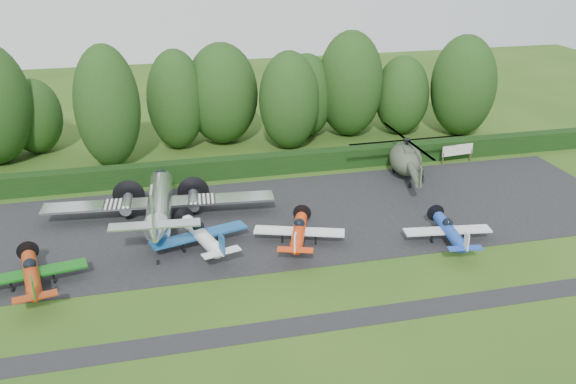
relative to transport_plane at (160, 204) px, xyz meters
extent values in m
plane|color=#264914|center=(6.41, -11.57, -1.77)|extent=(160.00, 160.00, 0.00)
cube|color=black|center=(6.41, -1.57, -1.77)|extent=(70.00, 18.00, 0.01)
cube|color=black|center=(6.41, -17.57, -1.77)|extent=(70.00, 2.00, 0.00)
cube|color=black|center=(6.41, 9.43, -1.77)|extent=(90.00, 1.60, 2.00)
cylinder|color=silver|center=(0.00, 0.30, -0.06)|extent=(2.07, 10.81, 2.07)
cone|color=silver|center=(0.00, 6.36, -0.06)|extent=(2.07, 1.35, 2.07)
cone|color=silver|center=(0.00, -6.18, 0.39)|extent=(2.07, 2.70, 2.07)
sphere|color=black|center=(0.00, 5.49, 0.39)|extent=(1.35, 1.35, 1.35)
cube|color=silver|center=(0.00, 1.20, -0.33)|extent=(19.82, 2.16, 0.20)
cube|color=white|center=(-3.60, 1.20, -0.22)|extent=(2.34, 2.25, 0.05)
cube|color=white|center=(3.60, 1.20, -0.22)|extent=(2.34, 2.25, 0.05)
cylinder|color=silver|center=(-2.88, 1.74, -0.55)|extent=(0.99, 2.88, 0.99)
cylinder|color=silver|center=(2.88, 1.74, -0.55)|extent=(0.99, 2.88, 0.99)
cylinder|color=black|center=(-2.88, 3.77, -0.55)|extent=(2.88, 0.03, 2.88)
cylinder|color=black|center=(2.88, 3.77, -0.55)|extent=(2.88, 0.03, 2.88)
cube|color=silver|center=(0.00, -6.90, 1.38)|extent=(6.76, 1.26, 0.13)
cube|color=silver|center=(0.00, -7.17, 2.64)|extent=(0.16, 1.98, 3.42)
cylinder|color=black|center=(-2.88, 1.38, -1.55)|extent=(0.23, 0.81, 0.81)
cylinder|color=black|center=(2.88, 1.38, -1.55)|extent=(0.23, 0.81, 0.81)
cylinder|color=black|center=(0.00, -7.26, -1.61)|extent=(0.16, 0.40, 0.40)
cylinder|color=#98310E|center=(-9.38, -8.81, -0.58)|extent=(1.04, 5.96, 1.04)
sphere|color=black|center=(-9.38, -8.16, -0.09)|extent=(0.91, 0.91, 0.91)
cube|color=#0E5E11|center=(-9.38, -8.27, -0.74)|extent=(7.58, 1.41, 0.15)
cube|color=#98310E|center=(-9.38, -12.39, -0.31)|extent=(2.82, 0.76, 0.11)
cube|color=#0E5E11|center=(-9.38, -12.49, 0.39)|extent=(0.11, 0.87, 1.41)
cylinder|color=black|center=(-9.38, -4.97, -0.58)|extent=(1.62, 0.02, 1.62)
cylinder|color=black|center=(-10.78, -8.49, -1.58)|extent=(0.15, 0.48, 0.48)
cylinder|color=black|center=(-7.97, -8.49, -1.58)|extent=(0.15, 0.48, 0.48)
cylinder|color=black|center=(-9.38, -6.00, -1.60)|extent=(0.13, 0.43, 0.43)
cylinder|color=white|center=(2.91, -5.69, -0.53)|extent=(1.08, 6.20, 1.08)
sphere|color=black|center=(2.91, -5.02, -0.02)|extent=(0.95, 0.95, 0.95)
cube|color=#164D89|center=(2.91, -5.13, -0.70)|extent=(7.89, 1.46, 0.16)
cube|color=white|center=(2.91, -9.41, -0.25)|extent=(2.93, 0.79, 0.11)
cube|color=#164D89|center=(2.91, -9.52, 0.48)|extent=(0.11, 0.90, 1.46)
cylinder|color=black|center=(2.91, -1.69, -0.53)|extent=(1.69, 0.02, 1.69)
cylinder|color=black|center=(1.44, -5.35, -1.57)|extent=(0.16, 0.50, 0.50)
cylinder|color=black|center=(4.37, -5.35, -1.57)|extent=(0.16, 0.50, 0.50)
cylinder|color=black|center=(2.91, -2.76, -1.59)|extent=(0.14, 0.45, 0.45)
cylinder|color=red|center=(10.49, -6.73, -0.63)|extent=(1.00, 5.71, 1.00)
sphere|color=black|center=(10.49, -6.11, -0.16)|extent=(0.87, 0.87, 0.87)
cube|color=white|center=(10.49, -6.21, -0.79)|extent=(7.26, 1.35, 0.15)
cube|color=red|center=(10.49, -10.16, -0.37)|extent=(2.70, 0.73, 0.10)
cube|color=white|center=(10.49, -10.26, 0.30)|extent=(0.10, 0.83, 1.35)
cylinder|color=black|center=(10.49, -3.05, -0.63)|extent=(1.56, 0.02, 1.56)
cylinder|color=black|center=(9.14, -6.42, -1.58)|extent=(0.15, 0.46, 0.46)
cylinder|color=black|center=(11.84, -6.42, -1.58)|extent=(0.15, 0.46, 0.46)
cylinder|color=black|center=(10.49, -4.03, -1.60)|extent=(0.12, 0.42, 0.42)
cylinder|color=#1C42AC|center=(22.28, -9.38, -0.66)|extent=(0.97, 5.55, 0.97)
sphere|color=black|center=(22.28, -8.78, -0.21)|extent=(0.85, 0.85, 0.85)
cube|color=silver|center=(22.28, -8.88, -0.81)|extent=(7.07, 1.31, 0.14)
cube|color=#1C42AC|center=(22.28, -12.72, -0.41)|extent=(2.63, 0.71, 0.10)
cube|color=silver|center=(22.28, -12.82, 0.25)|extent=(0.10, 0.81, 1.31)
cylinder|color=black|center=(22.28, -5.80, -0.66)|extent=(1.51, 0.02, 1.51)
cylinder|color=black|center=(20.97, -9.08, -1.59)|extent=(0.14, 0.44, 0.44)
cylinder|color=black|center=(23.60, -9.08, -1.59)|extent=(0.14, 0.44, 0.44)
cylinder|color=black|center=(22.28, -6.76, -1.61)|extent=(0.12, 0.40, 0.40)
ellipsoid|color=#3C4535|center=(24.84, 5.46, 0.06)|extent=(3.18, 5.82, 3.04)
cylinder|color=#3C4535|center=(24.84, 0.88, 0.37)|extent=(0.71, 6.11, 0.71)
cube|color=#3C4535|center=(24.84, -2.27, 1.28)|extent=(0.12, 0.92, 1.63)
cylinder|color=black|center=(24.84, 5.46, 1.59)|extent=(0.31, 0.31, 0.81)
cylinder|color=black|center=(24.84, 5.46, 2.05)|extent=(0.71, 0.71, 0.25)
cylinder|color=black|center=(24.84, 5.46, 2.05)|extent=(12.21, 12.21, 0.06)
cube|color=#3C4535|center=(24.84, 4.65, 1.23)|extent=(0.92, 2.04, 0.71)
ellipsoid|color=black|center=(24.84, 7.09, 0.16)|extent=(1.93, 1.93, 1.74)
cylinder|color=black|center=(23.82, 6.27, -1.47)|extent=(0.18, 0.57, 0.57)
cylinder|color=black|center=(25.85, 6.27, -1.47)|extent=(0.18, 0.57, 0.57)
cylinder|color=black|center=(24.84, 2.20, -1.52)|extent=(0.16, 0.49, 0.49)
cylinder|color=#3F3326|center=(30.00, 7.56, -1.08)|extent=(0.14, 0.14, 1.38)
cylinder|color=#3F3326|center=(33.44, 7.56, -1.08)|extent=(0.14, 0.14, 1.38)
cube|color=beige|center=(31.72, 7.56, -0.28)|extent=(3.67, 0.09, 1.15)
cylinder|color=black|center=(36.78, 16.85, 0.20)|extent=(0.70, 0.70, 3.93)
ellipsoid|color=#163511|center=(36.78, 16.85, 4.24)|extent=(7.69, 7.69, 12.02)
cylinder|color=black|center=(29.93, 18.89, -0.22)|extent=(0.70, 0.70, 3.11)
ellipsoid|color=#163511|center=(29.93, 18.89, 2.98)|extent=(6.45, 6.45, 9.50)
cylinder|color=black|center=(-4.06, 15.60, 0.34)|extent=(0.70, 0.70, 4.21)
ellipsoid|color=#163511|center=(-4.06, 15.60, 4.67)|extent=(6.71, 6.71, 12.87)
cylinder|color=black|center=(18.51, 20.61, -0.14)|extent=(0.70, 0.70, 3.26)
ellipsoid|color=#163511|center=(18.51, 20.61, 3.20)|extent=(6.41, 6.41, 9.95)
cylinder|color=black|center=(3.21, 19.77, 0.08)|extent=(0.70, 0.70, 3.70)
ellipsoid|color=#163511|center=(3.21, 19.77, 3.88)|extent=(6.43, 6.43, 11.30)
cylinder|color=black|center=(8.47, 20.51, 0.14)|extent=(0.70, 0.70, 3.82)
ellipsoid|color=#163511|center=(8.47, 20.51, 4.06)|extent=(8.25, 8.25, 11.66)
cylinder|color=black|center=(-12.14, 21.86, -0.40)|extent=(0.70, 0.70, 2.73)
ellipsoid|color=#163511|center=(-12.14, 21.86, 2.41)|extent=(5.97, 5.97, 8.35)
cylinder|color=black|center=(23.65, 19.81, 0.28)|extent=(0.70, 0.70, 4.10)
ellipsoid|color=#163511|center=(23.65, 19.81, 4.50)|extent=(7.77, 7.77, 12.54)
cylinder|color=black|center=(15.48, 16.87, 0.05)|extent=(0.70, 0.70, 3.63)
ellipsoid|color=#163511|center=(15.48, 16.87, 3.78)|extent=(6.74, 6.74, 11.10)
camera|label=1|loc=(-1.17, -50.93, 22.23)|focal=40.00mm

